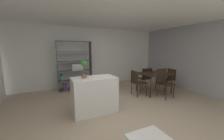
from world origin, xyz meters
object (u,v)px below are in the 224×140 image
(kitchen_island, at_px, (94,95))
(open_bookshelf, at_px, (74,68))
(dining_table, at_px, (154,75))
(dining_chair_window_side, at_px, (169,77))
(dining_chair_island_side, at_px, (137,81))
(dining_chair_far, at_px, (146,77))
(potted_plant_on_island, at_px, (84,67))
(dining_chair_near, at_px, (164,80))

(kitchen_island, distance_m, open_bookshelf, 2.29)
(dining_table, height_order, dining_chair_window_side, dining_chair_window_side)
(kitchen_island, xyz_separation_m, dining_chair_island_side, (1.73, 0.51, 0.08))
(dining_table, xyz_separation_m, dining_chair_window_side, (0.77, -0.01, -0.16))
(dining_chair_far, distance_m, dining_chair_island_side, 0.91)
(potted_plant_on_island, height_order, dining_chair_far, potted_plant_on_island)
(dining_chair_window_side, distance_m, dining_chair_island_side, 1.55)
(open_bookshelf, bearing_deg, dining_chair_near, -39.97)
(dining_chair_near, bearing_deg, dining_chair_window_side, 27.42)
(dining_chair_window_side, bearing_deg, dining_chair_near, -51.31)
(dining_chair_window_side, bearing_deg, potted_plant_on_island, -74.63)
(dining_chair_near, relative_size, dining_chair_far, 1.11)
(potted_plant_on_island, height_order, dining_chair_island_side, potted_plant_on_island)
(open_bookshelf, relative_size, dining_chair_island_side, 2.17)
(open_bookshelf, height_order, dining_table, open_bookshelf)
(dining_chair_far, bearing_deg, dining_table, 94.02)
(dining_chair_far, bearing_deg, dining_chair_near, 93.35)
(kitchen_island, bearing_deg, dining_chair_near, 0.91)
(open_bookshelf, xyz_separation_m, dining_chair_window_side, (3.41, -1.75, -0.38))
(potted_plant_on_island, height_order, dining_table, potted_plant_on_island)
(dining_table, relative_size, dining_chair_island_side, 1.24)
(dining_table, height_order, dining_chair_near, dining_chair_near)
(dining_chair_near, height_order, dining_chair_far, dining_chair_near)
(open_bookshelf, distance_m, dining_chair_far, 2.94)
(kitchen_island, bearing_deg, dining_chair_far, 21.60)
(dining_chair_island_side, bearing_deg, kitchen_island, 108.28)
(dining_chair_window_side, height_order, dining_chair_far, dining_chair_far)
(kitchen_island, distance_m, potted_plant_on_island, 0.78)
(kitchen_island, bearing_deg, open_bookshelf, 93.14)
(dining_chair_far, bearing_deg, open_bookshelf, -22.09)
(kitchen_island, relative_size, potted_plant_on_island, 2.49)
(kitchen_island, height_order, dining_chair_near, dining_chair_near)
(kitchen_island, bearing_deg, dining_table, 11.51)
(potted_plant_on_island, distance_m, dining_chair_far, 2.98)
(kitchen_island, height_order, dining_chair_far, kitchen_island)
(dining_chair_near, bearing_deg, dining_chair_far, 86.84)
(dining_chair_window_side, relative_size, dining_chair_island_side, 0.95)
(potted_plant_on_island, distance_m, dining_table, 2.84)
(dining_table, relative_size, dining_chair_near, 1.14)
(dining_table, bearing_deg, dining_chair_near, -90.69)
(dining_chair_window_side, bearing_deg, dining_chair_far, -114.33)
(dining_chair_island_side, bearing_deg, dining_chair_far, -56.52)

